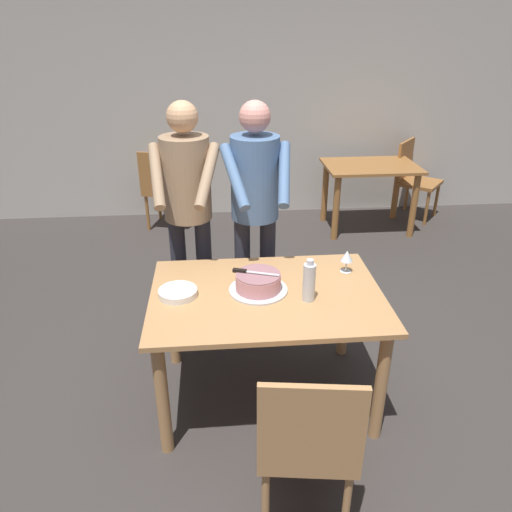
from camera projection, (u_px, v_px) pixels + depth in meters
ground_plane at (265, 394)px, 3.12m from camera, size 14.00×14.00×0.00m
back_wall at (236, 98)px, 5.52m from camera, size 10.00×0.12×2.70m
main_dining_table at (266, 311)px, 2.84m from camera, size 1.33×0.93×0.75m
cake_on_platter at (258, 283)px, 2.79m from camera, size 0.34×0.34×0.11m
cake_knife at (246, 272)px, 2.78m from camera, size 0.26×0.11×0.02m
plate_stack at (178, 293)px, 2.76m from camera, size 0.22×0.22×0.04m
wine_glass_near at (347, 257)px, 2.98m from camera, size 0.08×0.08×0.14m
water_bottle at (309, 282)px, 2.68m from camera, size 0.07×0.07×0.25m
person_cutting_cake at (255, 200)px, 3.25m from camera, size 0.47×0.56×1.72m
person_standing_beside at (187, 201)px, 3.24m from camera, size 0.47×0.56×1.72m
chair_near_side at (308, 438)px, 2.16m from camera, size 0.49×0.49×0.90m
background_table at (370, 179)px, 5.34m from camera, size 1.00×0.70×0.74m
background_chair_0 at (413, 176)px, 5.73m from camera, size 0.62×0.62×0.90m
background_chair_1 at (164, 186)px, 5.39m from camera, size 0.54×0.54×0.90m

